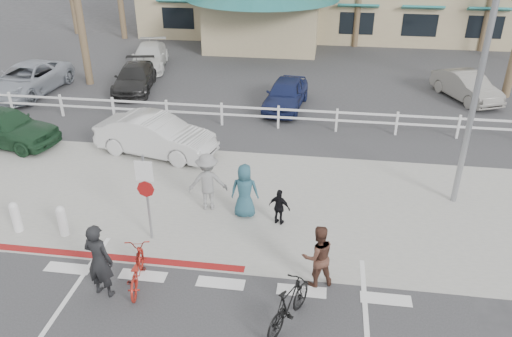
% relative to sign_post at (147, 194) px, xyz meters
% --- Properties ---
extents(ground, '(140.00, 140.00, 0.00)m').
position_rel_sign_post_xyz_m(ground, '(2.30, -2.20, -1.45)').
color(ground, '#333335').
extents(sidewalk_plaza, '(22.00, 7.00, 0.01)m').
position_rel_sign_post_xyz_m(sidewalk_plaza, '(2.30, 2.30, -1.44)').
color(sidewalk_plaza, gray).
rests_on(sidewalk_plaza, ground).
extents(cross_street, '(40.00, 5.00, 0.01)m').
position_rel_sign_post_xyz_m(cross_street, '(2.30, 6.30, -1.45)').
color(cross_street, '#333335').
rests_on(cross_street, ground).
extents(parking_lot, '(50.00, 16.00, 0.01)m').
position_rel_sign_post_xyz_m(parking_lot, '(2.30, 15.80, -1.45)').
color(parking_lot, '#333335').
rests_on(parking_lot, ground).
extents(curb_red, '(7.00, 0.25, 0.02)m').
position_rel_sign_post_xyz_m(curb_red, '(-0.70, -1.00, -1.44)').
color(curb_red, maroon).
rests_on(curb_red, ground).
extents(rail_fence, '(29.40, 0.16, 1.00)m').
position_rel_sign_post_xyz_m(rail_fence, '(2.80, 8.30, -0.95)').
color(rail_fence, silver).
rests_on(rail_fence, ground).
extents(sign_post, '(0.50, 0.10, 2.90)m').
position_rel_sign_post_xyz_m(sign_post, '(0.00, 0.00, 0.00)').
color(sign_post, gray).
rests_on(sign_post, ground).
extents(bollard_0, '(0.26, 0.26, 0.95)m').
position_rel_sign_post_xyz_m(bollard_0, '(-2.50, -0.20, -0.97)').
color(bollard_0, silver).
rests_on(bollard_0, ground).
extents(bollard_1, '(0.26, 0.26, 0.95)m').
position_rel_sign_post_xyz_m(bollard_1, '(-3.90, -0.20, -0.97)').
color(bollard_1, silver).
rests_on(bollard_1, ground).
extents(streetlight_0, '(0.60, 2.00, 9.00)m').
position_rel_sign_post_xyz_m(streetlight_0, '(8.80, 3.30, 3.05)').
color(streetlight_0, gray).
rests_on(streetlight_0, ground).
extents(bike_red, '(0.97, 1.86, 0.93)m').
position_rel_sign_post_xyz_m(bike_red, '(0.28, -1.89, -0.99)').
color(bike_red, maroon).
rests_on(bike_red, ground).
extents(rider_red, '(0.80, 0.61, 1.95)m').
position_rel_sign_post_xyz_m(rider_red, '(-0.39, -2.33, -0.47)').
color(rider_red, black).
rests_on(rider_red, ground).
extents(bike_black, '(1.22, 1.84, 1.08)m').
position_rel_sign_post_xyz_m(bike_black, '(4.07, -2.67, -0.91)').
color(bike_black, black).
rests_on(bike_black, ground).
extents(rider_black, '(0.97, 0.87, 1.65)m').
position_rel_sign_post_xyz_m(rider_black, '(4.63, -1.24, -0.63)').
color(rider_black, '#4C2D22').
rests_on(rider_black, ground).
extents(pedestrian_a, '(1.30, 0.91, 1.83)m').
position_rel_sign_post_xyz_m(pedestrian_a, '(1.22, 1.79, -0.53)').
color(pedestrian_a, gray).
rests_on(pedestrian_a, ground).
extents(pedestrian_child, '(0.72, 0.48, 1.13)m').
position_rel_sign_post_xyz_m(pedestrian_child, '(3.46, 1.23, -0.89)').
color(pedestrian_child, black).
rests_on(pedestrian_child, ground).
extents(pedestrian_b, '(0.86, 0.58, 1.69)m').
position_rel_sign_post_xyz_m(pedestrian_b, '(2.40, 1.53, -0.60)').
color(pedestrian_b, '#244D5C').
rests_on(pedestrian_b, ground).
extents(car_white_sedan, '(4.73, 2.50, 1.48)m').
position_rel_sign_post_xyz_m(car_white_sedan, '(-1.56, 5.25, -0.71)').
color(car_white_sedan, silver).
rests_on(car_white_sedan, ground).
extents(car_red_compact, '(4.62, 2.51, 1.49)m').
position_rel_sign_post_xyz_m(car_red_compact, '(-7.67, 5.26, -0.70)').
color(car_red_compact, '#1C3F25').
rests_on(car_red_compact, ground).
extents(lot_car_0, '(2.76, 5.42, 1.46)m').
position_rel_sign_post_xyz_m(lot_car_0, '(-9.98, 10.87, -0.72)').
color(lot_car_0, '#949BA7').
rests_on(lot_car_0, ground).
extents(lot_car_1, '(2.51, 4.58, 1.26)m').
position_rel_sign_post_xyz_m(lot_car_1, '(-4.97, 12.18, -0.82)').
color(lot_car_1, black).
rests_on(lot_car_1, ground).
extents(lot_car_2, '(2.08, 4.13, 1.35)m').
position_rel_sign_post_xyz_m(lot_car_2, '(2.78, 10.76, -0.77)').
color(lot_car_2, navy).
rests_on(lot_car_2, ground).
extents(lot_car_3, '(2.91, 4.22, 1.32)m').
position_rel_sign_post_xyz_m(lot_car_3, '(11.23, 13.13, -0.79)').
color(lot_car_3, gray).
rests_on(lot_car_3, ground).
extents(lot_car_4, '(2.75, 4.82, 1.32)m').
position_rel_sign_post_xyz_m(lot_car_4, '(-5.51, 16.06, -0.79)').
color(lot_car_4, silver).
rests_on(lot_car_4, ground).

